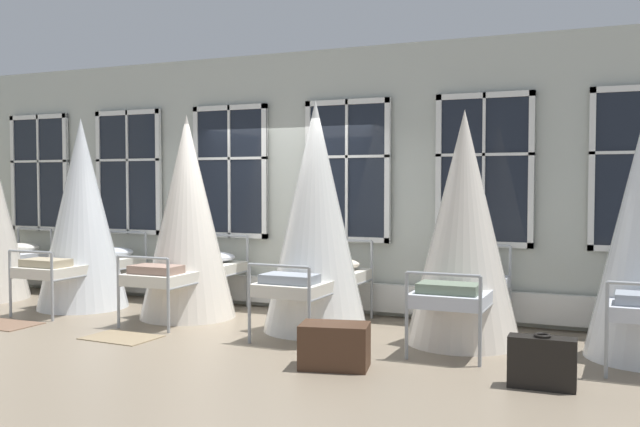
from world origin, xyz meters
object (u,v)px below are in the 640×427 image
cot_fourth (316,219)px  suitcase_dark (542,362)px  cot_third (187,219)px  cot_fifth (464,231)px  cot_second (82,216)px  travel_trunk (335,346)px

cot_fourth → suitcase_dark: (2.73, -1.40, -1.09)m
cot_third → cot_fifth: 3.60m
cot_second → travel_trunk: size_ratio=4.12×
cot_second → cot_third: cot_second is taller
cot_third → travel_trunk: size_ratio=4.09×
cot_fourth → cot_second: bearing=89.8°
cot_fourth → suitcase_dark: size_ratio=4.79×
cot_third → cot_fifth: size_ratio=1.03×
travel_trunk → cot_fifth: bearing=59.7°
cot_second → suitcase_dark: size_ratio=4.65×
cot_fifth → cot_second: bearing=89.3°
cot_third → cot_fourth: (1.85, -0.08, 0.05)m
cot_second → cot_fifth: cot_second is taller
cot_fourth → suitcase_dark: 3.26m
cot_second → cot_third: (1.74, 0.00, -0.01)m
cot_second → cot_fourth: cot_fourth is taller
cot_second → suitcase_dark: (6.33, -1.48, -1.05)m
suitcase_dark → cot_second: bearing=164.8°
cot_third → travel_trunk: cot_third is taller
suitcase_dark → cot_fifth: bearing=122.5°
travel_trunk → cot_third: bearing=149.8°
cot_third → cot_fourth: cot_fourth is taller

